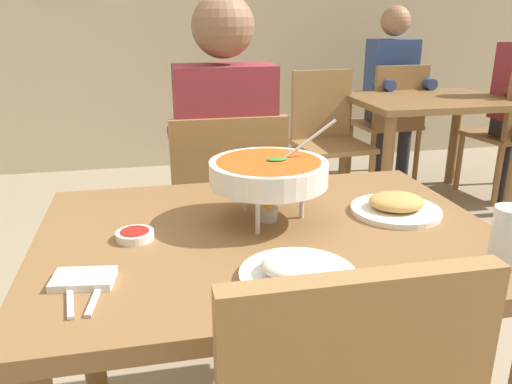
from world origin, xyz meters
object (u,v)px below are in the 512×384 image
(drink_glass, at_px, (507,240))
(patron_bg_left, at_px, (393,84))
(chair_bg_left, at_px, (391,117))
(dining_table_far, at_px, (428,117))
(appetizer_plate, at_px, (396,206))
(chair_diner_main, at_px, (226,212))
(diner_main, at_px, (224,151))
(dining_table_main, at_px, (268,272))
(sauce_dish, at_px, (135,235))
(curry_bowl, at_px, (269,173))
(chair_bg_right, at_px, (327,132))
(rice_plate, at_px, (297,270))

(drink_glass, xyz_separation_m, patron_bg_left, (1.12, 2.79, -0.04))
(patron_bg_left, bearing_deg, chair_bg_left, -110.69)
(dining_table_far, xyz_separation_m, patron_bg_left, (0.03, 0.60, 0.15))
(appetizer_plate, xyz_separation_m, drink_glass, (0.09, -0.33, 0.04))
(chair_diner_main, xyz_separation_m, diner_main, (0.00, 0.03, 0.24))
(dining_table_main, height_order, sauce_dish, sauce_dish)
(curry_bowl, distance_m, chair_bg_right, 2.15)
(dining_table_far, relative_size, chair_bg_left, 1.11)
(diner_main, height_order, rice_plate, diner_main)
(chair_bg_left, height_order, chair_bg_right, same)
(diner_main, height_order, drink_glass, diner_main)
(diner_main, xyz_separation_m, appetizer_plate, (0.36, -0.69, 0.00))
(rice_plate, bearing_deg, chair_bg_left, 59.98)
(curry_bowl, bearing_deg, dining_table_main, -102.42)
(rice_plate, relative_size, drink_glass, 1.85)
(chair_bg_left, bearing_deg, dining_table_main, -122.54)
(dining_table_main, relative_size, drink_glass, 8.65)
(diner_main, distance_m, patron_bg_left, 2.37)
(chair_diner_main, xyz_separation_m, chair_bg_right, (0.88, 1.30, 0.00))
(chair_diner_main, relative_size, curry_bowl, 2.71)
(sauce_dish, bearing_deg, diner_main, 65.77)
(curry_bowl, height_order, chair_bg_right, curry_bowl)
(chair_diner_main, distance_m, drink_glass, 1.12)
(dining_table_far, distance_m, patron_bg_left, 0.62)
(rice_plate, xyz_separation_m, chair_bg_right, (0.88, 2.26, -0.24))
(rice_plate, height_order, chair_bg_left, chair_bg_left)
(chair_diner_main, bearing_deg, sauce_dish, -115.25)
(sauce_dish, distance_m, chair_bg_right, 2.34)
(chair_bg_left, bearing_deg, diner_main, -132.56)
(chair_diner_main, bearing_deg, dining_table_far, 38.02)
(rice_plate, height_order, sauce_dish, rice_plate)
(sauce_dish, height_order, dining_table_far, sauce_dish)
(patron_bg_left, bearing_deg, sauce_dish, -127.25)
(chair_diner_main, xyz_separation_m, dining_table_far, (1.55, 1.21, 0.09))
(diner_main, bearing_deg, appetizer_plate, -62.36)
(dining_table_main, bearing_deg, sauce_dish, 177.59)
(curry_bowl, relative_size, drink_glass, 2.56)
(curry_bowl, relative_size, appetizer_plate, 1.39)
(rice_plate, height_order, drink_glass, drink_glass)
(dining_table_main, height_order, drink_glass, drink_glass)
(chair_bg_left, bearing_deg, curry_bowl, -122.99)
(dining_table_main, bearing_deg, rice_plate, -90.57)
(drink_glass, bearing_deg, patron_bg_left, 68.09)
(chair_bg_right, bearing_deg, sauce_dish, -121.08)
(sauce_dish, bearing_deg, chair_bg_left, 52.14)
(appetizer_plate, bearing_deg, sauce_dish, -177.67)
(chair_bg_left, height_order, patron_bg_left, patron_bg_left)
(diner_main, height_order, chair_bg_right, diner_main)
(diner_main, bearing_deg, drink_glass, -66.22)
(patron_bg_left, bearing_deg, dining_table_far, -92.44)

